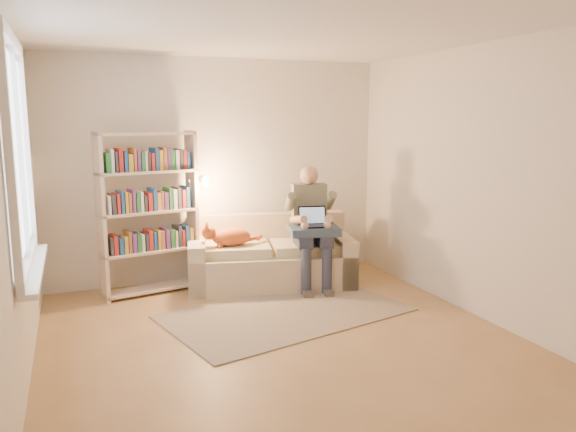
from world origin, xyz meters
name	(u,v)px	position (x,y,z in m)	size (l,w,h in m)	color
floor	(286,345)	(0.00, 0.00, 0.00)	(4.50, 4.50, 0.00)	olive
ceiling	(286,28)	(0.00, 0.00, 2.60)	(4.00, 4.50, 0.02)	white
wall_left	(15,207)	(-2.00, 0.00, 1.30)	(0.02, 4.50, 2.60)	silver
wall_right	(484,184)	(2.00, 0.00, 1.30)	(0.02, 4.50, 2.60)	silver
wall_back	(218,171)	(0.00, 2.25, 1.30)	(4.00, 0.02, 2.60)	silver
wall_front	(467,255)	(0.00, -2.25, 1.30)	(4.00, 0.02, 2.60)	silver
window	(25,193)	(-1.95, 0.20, 1.38)	(0.12, 1.52, 1.69)	white
sofa	(270,260)	(0.46, 1.74, 0.29)	(2.00, 1.21, 0.79)	#C7B28D
person	(311,220)	(0.87, 1.50, 0.77)	(0.50, 0.67, 1.38)	slate
cat	(231,236)	(0.00, 1.72, 0.61)	(0.68, 0.32, 0.24)	orange
blanket	(312,230)	(0.83, 1.37, 0.69)	(0.54, 0.44, 0.09)	#2D3C4F
laptop	(312,221)	(0.83, 1.39, 0.78)	(0.36, 0.31, 0.27)	black
bookshelf	(149,205)	(-0.87, 1.90, 0.98)	(1.21, 0.48, 1.78)	beige
rug	(286,313)	(0.28, 0.72, 0.01)	(2.31, 1.36, 0.01)	gray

